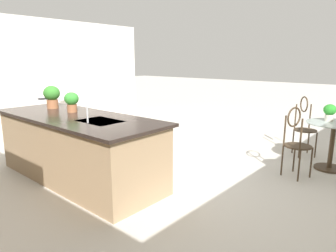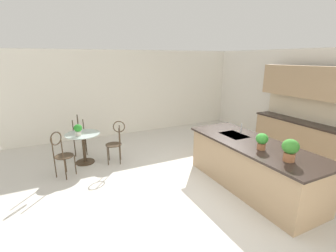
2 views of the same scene
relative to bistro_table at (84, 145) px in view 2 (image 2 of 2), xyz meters
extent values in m
plane|color=beige|center=(2.32, 1.92, -0.45)|extent=(40.00, 40.00, 0.00)
cube|color=silver|center=(2.32, 5.58, 0.90)|extent=(9.00, 0.12, 2.70)
cube|color=silver|center=(-1.94, 1.92, 0.90)|extent=(0.12, 7.80, 2.70)
cube|color=tan|center=(2.62, 2.77, -0.01)|extent=(2.70, 0.96, 0.88)
cube|color=#2D231E|center=(2.62, 2.77, 0.45)|extent=(2.80, 1.06, 0.04)
cube|color=#B2B5BA|center=(2.07, 2.77, 0.46)|extent=(0.56, 0.40, 0.03)
cube|color=tan|center=(1.92, 5.12, -0.01)|extent=(2.40, 0.60, 0.88)
cube|color=#2D231E|center=(1.92, 5.12, 0.45)|extent=(2.44, 0.64, 0.04)
cube|color=beige|center=(1.92, 5.28, 0.77)|extent=(2.40, 0.04, 0.60)
cube|color=tan|center=(1.92, 5.10, 1.45)|extent=(2.40, 0.36, 0.76)
cylinder|color=#3D2D1E|center=(0.00, 0.00, -0.43)|extent=(0.44, 0.44, 0.03)
cylinder|color=#3D2D1E|center=(0.00, 0.00, -0.07)|extent=(0.07, 0.07, 0.69)
cylinder|color=#B2C6C1|center=(0.00, 0.00, 0.29)|extent=(0.80, 0.80, 0.01)
cylinder|color=#3D2D1E|center=(-0.48, 0.11, -0.22)|extent=(0.03, 0.03, 0.45)
cylinder|color=#3D2D1E|center=(-0.50, -0.17, -0.22)|extent=(0.03, 0.03, 0.45)
cylinder|color=#3D2D1E|center=(-0.76, 0.13, -0.22)|extent=(0.03, 0.03, 0.45)
cylinder|color=#3D2D1E|center=(-0.78, -0.15, -0.22)|extent=(0.03, 0.03, 0.45)
cylinder|color=#3D2D1E|center=(-0.63, -0.02, 0.01)|extent=(0.40, 0.40, 0.02)
cylinder|color=#3D2D1E|center=(-0.77, 0.12, 0.23)|extent=(0.03, 0.03, 0.45)
cylinder|color=#3D2D1E|center=(-0.79, -0.14, 0.23)|extent=(0.03, 0.03, 0.45)
torus|color=#3D2D1E|center=(-0.78, -0.01, 0.45)|extent=(0.28, 0.04, 0.28)
cylinder|color=#3D2D1E|center=(0.39, 0.47, -0.22)|extent=(0.03, 0.03, 0.45)
cylinder|color=#3D2D1E|center=(0.12, 0.56, -0.22)|extent=(0.03, 0.03, 0.45)
cylinder|color=#3D2D1E|center=(0.47, 0.74, -0.22)|extent=(0.03, 0.03, 0.45)
cylinder|color=#3D2D1E|center=(0.21, 0.82, -0.22)|extent=(0.03, 0.03, 0.45)
cylinder|color=#3D2D1E|center=(0.30, 0.65, 0.01)|extent=(0.48, 0.48, 0.02)
cylinder|color=#3D2D1E|center=(0.47, 0.75, 0.23)|extent=(0.03, 0.03, 0.45)
cylinder|color=#3D2D1E|center=(0.22, 0.83, 0.23)|extent=(0.03, 0.03, 0.45)
torus|color=#3D2D1E|center=(0.34, 0.79, 0.45)|extent=(0.11, 0.28, 0.28)
cylinder|color=#3D2D1E|center=(0.33, -0.45, -0.22)|extent=(0.03, 0.03, 0.45)
cylinder|color=#3D2D1E|center=(0.55, -0.27, -0.22)|extent=(0.03, 0.03, 0.45)
cylinder|color=#3D2D1E|center=(0.52, -0.66, -0.22)|extent=(0.03, 0.03, 0.45)
cylinder|color=#3D2D1E|center=(0.73, -0.48, -0.22)|extent=(0.03, 0.03, 0.45)
cylinder|color=#3D2D1E|center=(0.53, -0.46, 0.01)|extent=(0.54, 0.54, 0.02)
cylinder|color=#3D2D1E|center=(0.53, -0.66, 0.23)|extent=(0.03, 0.03, 0.45)
cylinder|color=#3D2D1E|center=(0.73, -0.49, 0.23)|extent=(0.03, 0.03, 0.45)
torus|color=#3D2D1E|center=(0.63, -0.58, 0.45)|extent=(0.21, 0.23, 0.28)
cylinder|color=#B2B5BA|center=(2.07, 2.95, 0.58)|extent=(0.02, 0.02, 0.22)
cylinder|color=beige|center=(0.10, -0.10, 0.34)|extent=(0.13, 0.13, 0.10)
ellipsoid|color=#298B29|center=(0.10, -0.10, 0.47)|extent=(0.19, 0.19, 0.17)
cylinder|color=#9E603D|center=(3.47, 2.64, 0.54)|extent=(0.17, 0.17, 0.14)
ellipsoid|color=#357E2B|center=(3.47, 2.64, 0.71)|extent=(0.25, 0.25, 0.23)
cylinder|color=#9E603D|center=(2.92, 2.63, 0.53)|extent=(0.14, 0.14, 0.11)
ellipsoid|color=#358F31|center=(2.92, 2.63, 0.67)|extent=(0.21, 0.21, 0.19)
camera|label=1|loc=(-1.00, 5.01, 1.23)|focal=32.11mm
camera|label=2|loc=(5.75, -0.57, 2.03)|focal=25.81mm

